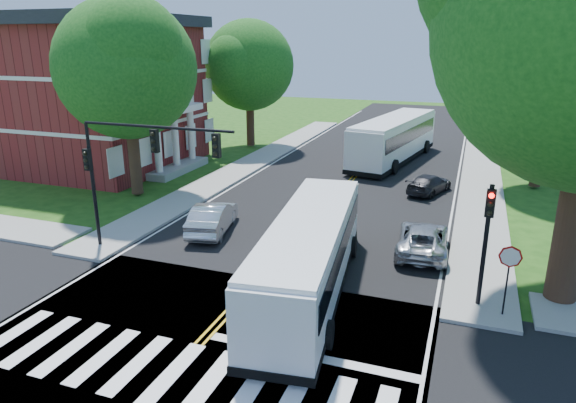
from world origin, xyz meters
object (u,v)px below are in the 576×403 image
at_px(signal_ne, 487,230).
at_px(bus_lead, 309,254).
at_px(signal_nw, 134,158).
at_px(dark_sedan, 429,184).
at_px(hatchback, 213,217).
at_px(suv, 423,239).
at_px(bus_follow, 394,138).

height_order(signal_ne, bus_lead, signal_ne).
distance_m(signal_nw, dark_sedan, 18.37).
relative_size(signal_nw, signal_ne, 1.62).
bearing_deg(bus_lead, hatchback, -41.95).
bearing_deg(bus_lead, dark_sedan, -108.29).
xyz_separation_m(hatchback, suv, (10.04, 0.85, -0.09)).
xyz_separation_m(signal_nw, dark_sedan, (11.07, 14.17, -3.79)).
relative_size(bus_lead, hatchback, 2.60).
height_order(bus_lead, hatchback, bus_lead).
distance_m(signal_ne, bus_follow, 23.20).
distance_m(signal_nw, bus_lead, 8.57).
height_order(signal_nw, signal_ne, signal_nw).
bearing_deg(signal_nw, signal_ne, 0.05).
relative_size(bus_follow, suv, 2.86).
relative_size(signal_nw, bus_follow, 0.54).
distance_m(signal_ne, suv, 5.54).
bearing_deg(signal_ne, signal_nw, -179.95).
relative_size(signal_ne, hatchback, 0.98).
distance_m(bus_lead, suv, 6.52).
height_order(bus_follow, hatchback, bus_follow).
distance_m(signal_nw, suv, 13.03).
distance_m(bus_lead, hatchback, 7.88).
height_order(signal_ne, bus_follow, signal_ne).
xyz_separation_m(bus_lead, hatchback, (-6.42, 4.49, -0.82)).
bearing_deg(bus_lead, signal_nw, -13.36).
bearing_deg(bus_follow, signal_nw, 81.09).
bearing_deg(dark_sedan, hatchback, 67.25).
bearing_deg(dark_sedan, signal_nw, 71.00).
xyz_separation_m(signal_ne, dark_sedan, (-2.99, 14.15, -2.38)).
xyz_separation_m(signal_nw, suv, (11.67, 4.44, -3.72)).
bearing_deg(bus_lead, signal_ne, -178.32).
bearing_deg(signal_nw, suv, 20.84).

